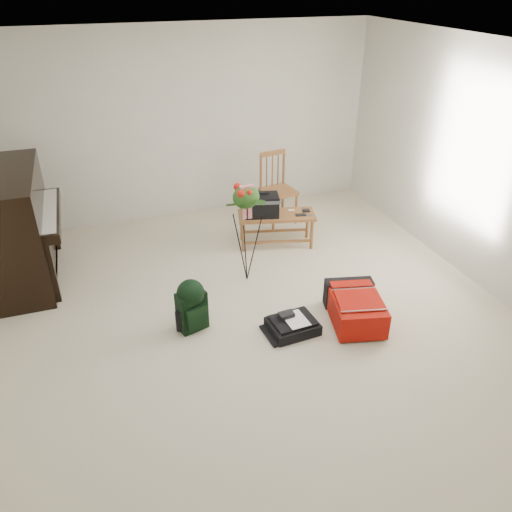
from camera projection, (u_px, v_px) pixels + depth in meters
name	position (u px, v px, depth m)	size (l,w,h in m)	color
floor	(260.00, 319.00, 5.01)	(5.00, 5.50, 0.01)	beige
ceiling	(262.00, 53.00, 3.75)	(5.00, 5.50, 0.01)	white
wall_back	(192.00, 124.00, 6.63)	(5.00, 0.04, 2.50)	beige
wall_right	(491.00, 172.00, 5.09)	(0.04, 5.50, 2.50)	beige
piano	(21.00, 229.00, 5.40)	(0.71, 1.50, 1.25)	black
bench	(267.00, 209.00, 6.06)	(1.01, 0.60, 0.73)	#995F32
dining_chair	(278.00, 189.00, 6.74)	(0.47, 0.47, 0.95)	#995F32
red_suitcase	(353.00, 305.00, 4.94)	(0.62, 0.80, 0.30)	red
black_duffel	(293.00, 325.00, 4.81)	(0.48, 0.39, 0.19)	black
green_backpack	(191.00, 303.00, 4.73)	(0.31, 0.28, 0.54)	black
flower_stand	(247.00, 234.00, 5.36)	(0.39, 0.39, 1.17)	black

